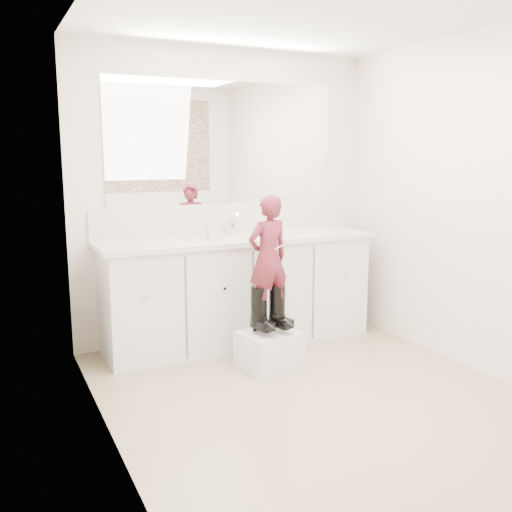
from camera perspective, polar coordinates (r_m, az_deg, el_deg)
floor at (r=3.83m, az=5.99°, el=-13.86°), size 3.00×3.00×0.00m
ceiling at (r=3.59m, az=6.77°, el=23.71°), size 3.00×3.00×0.00m
wall_back at (r=4.85m, az=-3.11°, el=5.98°), size 2.60×0.00×2.60m
wall_left at (r=3.04m, az=-14.99°, el=3.10°), size 0.00×3.00×3.00m
wall_right at (r=4.34m, az=21.13°, el=4.82°), size 0.00×3.00×3.00m
vanity_cabinet at (r=4.72m, az=-1.73°, el=-3.67°), size 2.20×0.55×0.85m
countertop at (r=4.62m, az=-1.69°, el=1.66°), size 2.28×0.58×0.04m
backsplash at (r=4.85m, az=-3.02°, el=3.79°), size 2.28×0.03×0.25m
mirror at (r=4.82m, az=-3.11°, el=11.19°), size 2.00×0.02×1.00m
faucet at (r=4.76m, az=-2.50°, el=2.76°), size 0.08×0.08×0.10m
cup at (r=4.74m, az=2.05°, el=2.69°), size 0.12×0.12×0.09m
soap_bottle at (r=4.48m, az=-4.34°, el=2.93°), size 0.09×0.09×0.20m
step_stool at (r=4.27m, az=1.32°, el=-9.30°), size 0.46×0.40×0.26m
boot_left at (r=4.16m, az=0.28°, el=-5.42°), size 0.16×0.25×0.34m
boot_right at (r=4.23m, az=2.12°, el=-5.18°), size 0.16×0.25×0.34m
toddler at (r=4.11m, az=1.23°, el=-0.18°), size 0.36×0.26×0.90m
toothbrush at (r=4.05m, az=2.63°, el=1.07°), size 0.14×0.03×0.06m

